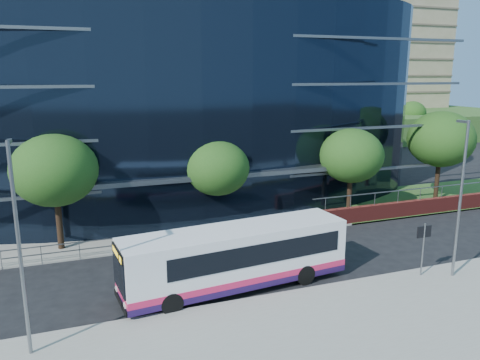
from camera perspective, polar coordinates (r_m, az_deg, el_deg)
name	(u,v)px	position (r m, az deg, el deg)	size (l,w,h in m)	color
ground	(328,278)	(25.13, 10.72, -11.66)	(200.00, 200.00, 0.00)	black
pavement_near	(390,324)	(21.44, 17.83, -16.38)	(80.00, 8.00, 0.15)	gray
kerb	(339,285)	(24.33, 11.96, -12.36)	(80.00, 0.25, 0.16)	gray
yellow_line_outer	(337,284)	(24.51, 11.70, -12.34)	(80.00, 0.08, 0.01)	gold
yellow_line_inner	(335,283)	(24.62, 11.51, -12.21)	(80.00, 0.08, 0.01)	gold
far_forecourt	(170,226)	(32.75, -8.53, -5.60)	(50.00, 8.00, 0.10)	gray
glass_office	(166,101)	(41.21, -8.97, 9.44)	(44.00, 23.10, 16.00)	black
guard_railings	(150,238)	(28.44, -10.90, -6.92)	(24.00, 0.05, 1.10)	slate
apartment_block	(322,69)	(88.46, 10.01, 13.15)	(60.00, 42.00, 30.00)	#2D511E
street_sign	(424,238)	(25.70, 21.48, -6.63)	(0.85, 0.09, 2.80)	slate
tree_far_a	(55,171)	(29.04, -21.67, 1.08)	(4.95, 4.95, 6.98)	black
tree_far_b	(217,168)	(30.99, -2.78, 1.44)	(4.29, 4.29, 6.05)	black
tree_far_c	(351,156)	(34.75, 13.43, 2.89)	(4.62, 4.62, 6.51)	black
tree_far_d	(441,139)	(41.01, 23.30, 4.59)	(5.28, 5.28, 7.44)	black
tree_dist_e	(332,115)	(69.80, 11.15, 7.83)	(4.62, 4.62, 6.51)	black
tree_dist_f	(412,113)	(80.78, 20.25, 7.70)	(4.29, 4.29, 6.05)	black
streetlight_west	(19,244)	(18.41, -25.34, -7.08)	(0.15, 0.77, 8.00)	slate
streetlight_east	(460,195)	(25.68, 25.28, -1.66)	(0.15, 0.77, 8.00)	slate
city_bus	(238,256)	(23.09, -0.24, -9.30)	(11.50, 3.70, 3.06)	white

